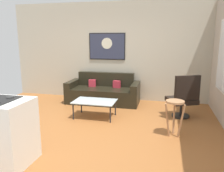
# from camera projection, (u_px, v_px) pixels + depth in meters

# --- Properties ---
(ground) EXTENTS (6.40, 6.40, 0.04)m
(ground) POSITION_uv_depth(u_px,v_px,m) (90.00, 129.00, 4.57)
(ground) COLOR #975A2C
(back_wall) EXTENTS (6.40, 0.05, 2.80)m
(back_wall) POSITION_uv_depth(u_px,v_px,m) (116.00, 52.00, 6.58)
(back_wall) COLOR #B5AE98
(back_wall) RESTS_ON ground
(couch) EXTENTS (2.00, 0.86, 0.81)m
(couch) POSITION_uv_depth(u_px,v_px,m) (103.00, 93.00, 6.38)
(couch) COLOR black
(couch) RESTS_ON ground
(coffee_table) EXTENTS (0.94, 0.59, 0.39)m
(coffee_table) POSITION_uv_depth(u_px,v_px,m) (95.00, 102.00, 5.14)
(coffee_table) COLOR silver
(coffee_table) RESTS_ON ground
(armchair) EXTENTS (0.75, 0.74, 1.00)m
(armchair) POSITION_uv_depth(u_px,v_px,m) (184.00, 97.00, 5.08)
(armchair) COLOR black
(armchair) RESTS_ON ground
(bar_stool) EXTENTS (0.38, 0.37, 0.67)m
(bar_stool) POSITION_uv_depth(u_px,v_px,m) (175.00, 109.00, 4.12)
(bar_stool) COLOR #A87851
(bar_stool) RESTS_ON ground
(wall_painting) EXTENTS (1.07, 0.03, 0.77)m
(wall_painting) POSITION_uv_depth(u_px,v_px,m) (107.00, 46.00, 6.57)
(wall_painting) COLOR black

